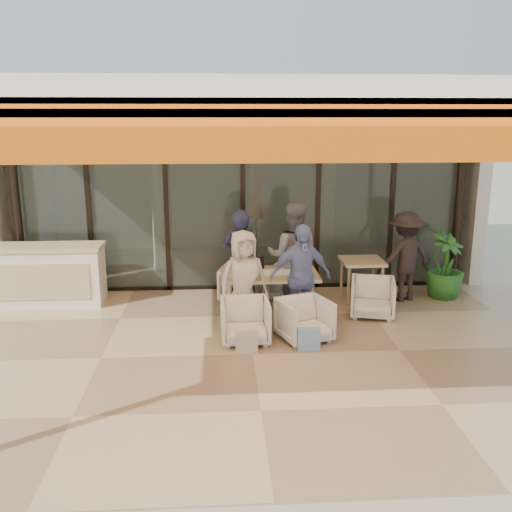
% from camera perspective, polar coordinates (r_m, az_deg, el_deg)
% --- Properties ---
extents(ground, '(70.00, 70.00, 0.00)m').
position_cam_1_polar(ground, '(7.72, -0.32, -9.95)').
color(ground, '#C6B293').
rests_on(ground, ground).
extents(terrace_floor, '(8.00, 6.00, 0.01)m').
position_cam_1_polar(terrace_floor, '(7.72, -0.32, -9.92)').
color(terrace_floor, tan).
rests_on(terrace_floor, ground).
extents(terrace_structure, '(8.00, 6.00, 3.40)m').
position_cam_1_polar(terrace_structure, '(6.80, -0.22, 14.97)').
color(terrace_structure, silver).
rests_on(terrace_structure, ground).
extents(glass_storefront, '(8.08, 0.10, 3.20)m').
position_cam_1_polar(glass_storefront, '(10.17, -1.33, 5.31)').
color(glass_storefront, '#9EADA3').
rests_on(glass_storefront, ground).
extents(interior_block, '(9.05, 3.62, 3.52)m').
position_cam_1_polar(interior_block, '(12.40, -1.76, 9.80)').
color(interior_block, silver).
rests_on(interior_block, ground).
extents(host_counter, '(1.85, 0.65, 1.04)m').
position_cam_1_polar(host_counter, '(10.11, -20.10, -1.80)').
color(host_counter, silver).
rests_on(host_counter, ground).
extents(dining_table, '(1.50, 0.90, 0.93)m').
position_cam_1_polar(dining_table, '(8.86, 1.28, -2.04)').
color(dining_table, '#D2B880').
rests_on(dining_table, ground).
extents(chair_far_left, '(0.79, 0.76, 0.66)m').
position_cam_1_polar(chair_far_left, '(9.84, -1.59, -2.56)').
color(chair_far_left, white).
rests_on(chair_far_left, ground).
extents(chair_far_right, '(0.79, 0.77, 0.64)m').
position_cam_1_polar(chair_far_right, '(9.91, 3.27, -2.53)').
color(chair_far_right, white).
rests_on(chair_far_right, ground).
extents(chair_near_left, '(0.69, 0.65, 0.69)m').
position_cam_1_polar(chair_near_left, '(8.04, -1.08, -6.32)').
color(chair_near_left, white).
rests_on(chair_near_left, ground).
extents(chair_near_right, '(0.83, 0.81, 0.68)m').
position_cam_1_polar(chair_near_right, '(8.12, 4.88, -6.20)').
color(chair_near_right, white).
rests_on(chair_near_right, ground).
extents(diner_navy, '(0.71, 0.59, 1.67)m').
position_cam_1_polar(diner_navy, '(9.23, -1.50, -0.44)').
color(diner_navy, '#192138').
rests_on(diner_navy, ground).
extents(diner_grey, '(0.98, 0.83, 1.78)m').
position_cam_1_polar(diner_grey, '(9.28, 3.69, -0.03)').
color(diner_grey, slate).
rests_on(diner_grey, ground).
extents(diner_cream, '(0.85, 0.68, 1.51)m').
position_cam_1_polar(diner_cream, '(8.38, -1.26, -2.49)').
color(diner_cream, beige).
rests_on(diner_cream, ground).
extents(diner_periwinkle, '(1.00, 0.57, 1.60)m').
position_cam_1_polar(diner_periwinkle, '(8.44, 4.45, -2.11)').
color(diner_periwinkle, '#6C79B4').
rests_on(diner_periwinkle, ground).
extents(tote_bag_cream, '(0.30, 0.10, 0.34)m').
position_cam_1_polar(tote_bag_cream, '(7.73, -0.94, -8.56)').
color(tote_bag_cream, silver).
rests_on(tote_bag_cream, ground).
extents(tote_bag_blue, '(0.30, 0.10, 0.34)m').
position_cam_1_polar(tote_bag_blue, '(7.81, 5.29, -8.38)').
color(tote_bag_blue, '#99BFD8').
rests_on(tote_bag_blue, ground).
extents(side_table, '(0.70, 0.70, 0.74)m').
position_cam_1_polar(side_table, '(9.82, 10.54, -0.98)').
color(side_table, '#D2B880').
rests_on(side_table, ground).
extents(side_chair, '(0.80, 0.77, 0.69)m').
position_cam_1_polar(side_chair, '(9.21, 11.58, -3.93)').
color(side_chair, white).
rests_on(side_chair, ground).
extents(standing_woman, '(1.13, 0.84, 1.57)m').
position_cam_1_polar(standing_woman, '(9.98, 14.68, -0.11)').
color(standing_woman, black).
rests_on(standing_woman, ground).
extents(potted_palm, '(0.93, 0.93, 1.19)m').
position_cam_1_polar(potted_palm, '(10.38, 18.39, -0.91)').
color(potted_palm, '#1E5919').
rests_on(potted_palm, ground).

